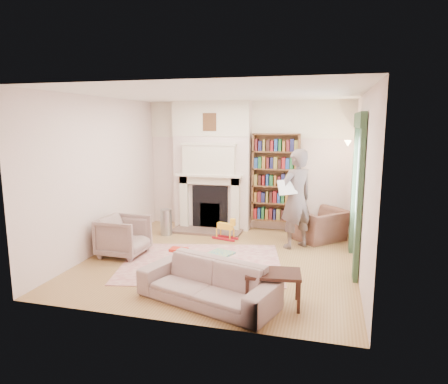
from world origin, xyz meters
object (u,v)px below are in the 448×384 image
(armchair_reading, at_px, (320,225))
(coffee_table, at_px, (273,288))
(armchair_left, at_px, (124,236))
(rocking_horse, at_px, (225,229))
(bookcase, at_px, (276,178))
(paraffin_heater, at_px, (166,222))
(man_reading, at_px, (296,199))
(sofa, at_px, (207,283))

(armchair_reading, height_order, coffee_table, armchair_reading)
(armchair_left, height_order, rocking_horse, armchair_left)
(bookcase, height_order, paraffin_heater, bookcase)
(armchair_left, relative_size, paraffin_heater, 1.41)
(rocking_horse, bearing_deg, man_reading, 8.78)
(man_reading, bearing_deg, armchair_left, -19.32)
(bookcase, height_order, sofa, bookcase)
(bookcase, bearing_deg, man_reading, -63.63)
(bookcase, bearing_deg, coffee_table, -82.61)
(sofa, distance_m, rocking_horse, 2.87)
(bookcase, height_order, man_reading, bookcase)
(coffee_table, relative_size, rocking_horse, 1.36)
(armchair_reading, height_order, man_reading, man_reading)
(sofa, bearing_deg, paraffin_heater, 140.06)
(sofa, xyz_separation_m, paraffin_heater, (-1.79, 2.84, 0.00))
(paraffin_heater, relative_size, rocking_horse, 1.07)
(armchair_reading, bearing_deg, sofa, 22.49)
(armchair_reading, bearing_deg, man_reading, 8.19)
(coffee_table, distance_m, rocking_horse, 3.00)
(armchair_left, xyz_separation_m, man_reading, (2.91, 1.25, 0.58))
(armchair_left, relative_size, coffee_table, 1.11)
(coffee_table, bearing_deg, armchair_reading, 73.24)
(bookcase, xyz_separation_m, armchair_reading, (0.98, -0.48, -0.86))
(man_reading, xyz_separation_m, coffee_table, (-0.07, -2.53, -0.71))
(sofa, bearing_deg, bookcase, 102.11)
(rocking_horse, bearing_deg, paraffin_heater, -165.54)
(coffee_table, bearing_deg, man_reading, 81.11)
(sofa, height_order, rocking_horse, sofa)
(man_reading, relative_size, coffee_table, 2.67)
(sofa, bearing_deg, rocking_horse, 117.88)
(sofa, relative_size, man_reading, 1.00)
(armchair_reading, bearing_deg, bookcase, -70.74)
(sofa, xyz_separation_m, rocking_horse, (-0.50, 2.83, -0.05))
(sofa, bearing_deg, armchair_reading, 85.29)
(man_reading, xyz_separation_m, paraffin_heater, (-2.70, 0.17, -0.66))
(coffee_table, xyz_separation_m, rocking_horse, (-1.34, 2.69, 0.00))
(bookcase, distance_m, man_reading, 1.22)
(bookcase, relative_size, sofa, 0.99)
(armchair_reading, relative_size, man_reading, 0.51)
(sofa, height_order, man_reading, man_reading)
(man_reading, bearing_deg, armchair_reading, -169.48)
(armchair_reading, xyz_separation_m, paraffin_heater, (-3.15, -0.43, -0.04))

